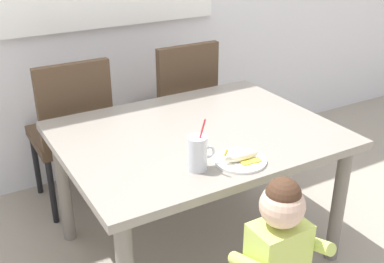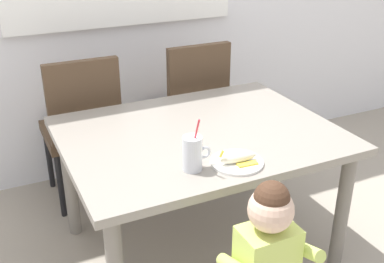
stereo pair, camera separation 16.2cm
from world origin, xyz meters
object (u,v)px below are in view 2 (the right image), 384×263
dining_chair_left (83,123)px  snack_plate (237,162)px  toddler_standing (267,254)px  peeled_banana (238,158)px  milk_cup (193,155)px  dining_table (199,147)px  dining_chair_right (191,103)px

dining_chair_left → snack_plate: (0.42, -1.10, 0.18)m
toddler_standing → peeled_banana: (0.08, 0.36, 0.22)m
dining_chair_left → milk_cup: dining_chair_left is taller
dining_chair_left → milk_cup: (0.23, -1.06, 0.24)m
snack_plate → peeled_banana: 0.03m
dining_chair_left → toddler_standing: bearing=103.2°
dining_table → dining_chair_right: 0.82m
dining_chair_right → toddler_standing: (-0.39, -1.49, -0.02)m
dining_table → dining_chair_left: 0.85m
dining_chair_left → toddler_standing: size_ratio=1.15×
dining_chair_right → milk_cup: bearing=65.0°
toddler_standing → milk_cup: (-0.12, 0.41, 0.25)m
dining_chair_left → dining_chair_right: 0.73m
dining_table → toddler_standing: toddler_standing is taller
dining_chair_left → dining_chair_right: size_ratio=1.00×
peeled_banana → dining_chair_right: bearing=74.5°
dining_table → peeled_banana: (-0.00, -0.38, 0.12)m
dining_table → toddler_standing: (-0.08, -0.74, -0.10)m
dining_chair_left → peeled_banana: size_ratio=5.54×
dining_chair_right → milk_cup: dining_chair_right is taller
dining_table → snack_plate: size_ratio=5.78×
toddler_standing → snack_plate: bearing=78.3°
dining_chair_right → snack_plate: size_ratio=4.17×
snack_plate → milk_cup: bearing=169.4°
milk_cup → snack_plate: (0.19, -0.04, -0.06)m
milk_cup → snack_plate: milk_cup is taller
snack_plate → dining_chair_right: bearing=74.4°
dining_chair_right → dining_table: bearing=67.5°
snack_plate → peeled_banana: bearing=-97.0°
dining_table → dining_chair_right: size_ratio=1.38×
dining_chair_right → peeled_banana: dining_chair_right is taller
dining_chair_left → peeled_banana: 1.20m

